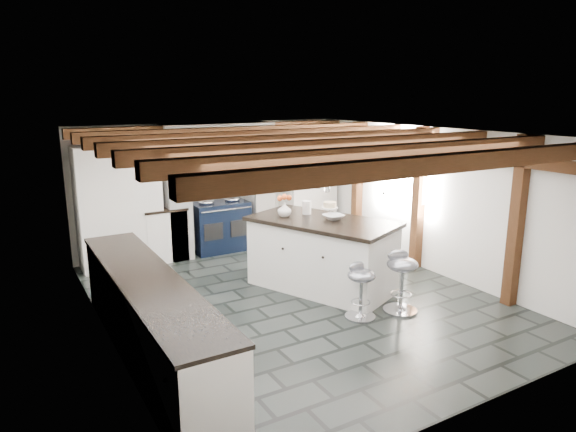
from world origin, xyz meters
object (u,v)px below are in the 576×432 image
range_cooker (220,225)px  bar_stool_near (402,274)px  bar_stool_far (361,284)px  kitchen_island (322,253)px

range_cooker → bar_stool_near: range_cooker is taller
bar_stool_near → bar_stool_far: bearing=-168.2°
range_cooker → kitchen_island: size_ratio=0.42×
bar_stool_near → bar_stool_far: 0.59m
bar_stool_far → bar_stool_near: bearing=-8.3°
range_cooker → bar_stool_near: size_ratio=1.21×
kitchen_island → bar_stool_far: 1.12m
range_cooker → kitchen_island: kitchen_island is taller
bar_stool_far → range_cooker: bearing=98.7°
kitchen_island → bar_stool_far: kitchen_island is taller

